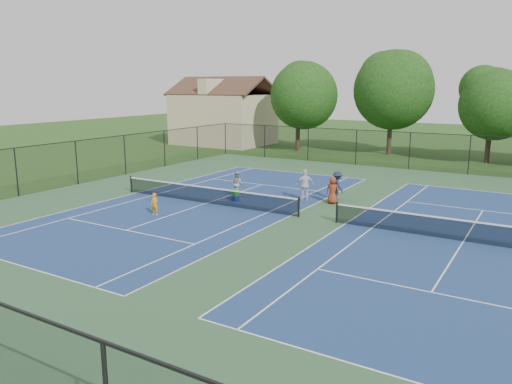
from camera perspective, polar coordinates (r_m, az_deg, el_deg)
The scene contains 16 objects.
ground at distance 25.65m, azimuth 7.00°, elevation -3.17°, with size 140.00×140.00×0.00m, color #234716.
court_pad at distance 25.65m, azimuth 7.00°, elevation -3.17°, with size 36.00×36.00×0.01m, color #315734.
tennis_court_left at distance 29.07m, azimuth -5.68°, elevation -1.11°, with size 12.00×23.83×1.07m.
tennis_court_right at distance 23.79m, azimuth 22.64°, elevation -5.03°, with size 12.00×23.83×1.07m.
perimeter_fence at distance 25.27m, azimuth 7.10°, elevation 0.33°, with size 36.08×36.08×3.02m.
tree_back_a at distance 52.00m, azimuth 4.88°, elevation 11.36°, with size 6.80×6.80×9.15m.
tree_back_b at distance 50.61m, azimuth 15.30°, elevation 11.59°, with size 7.60×7.60×10.03m.
tree_back_c at distance 47.92m, azimuth 25.42°, elevation 9.51°, with size 6.00×6.00×8.40m.
clapboard_house at distance 58.05m, azimuth -3.71°, elevation 8.55°, with size 10.80×8.10×7.65m.
child_player at distance 26.78m, azimuth -11.51°, elevation -1.37°, with size 0.43×0.28×1.19m, color orange.
instructor at distance 30.73m, azimuth -2.13°, elevation 0.97°, with size 0.76×0.59×1.56m, color gray.
bystander_a at distance 29.61m, azimuth 5.63°, elevation 0.79°, with size 1.09×0.46×1.87m, color silver.
bystander_b at distance 29.98m, azimuth 9.26°, elevation 0.70°, with size 1.12×0.64×1.73m, color #182336.
bystander_c at distance 29.06m, azimuth 8.75°, elevation 0.19°, with size 0.77×0.50×1.58m, color maroon.
ball_crate at distance 29.48m, azimuth -2.41°, elevation -0.75°, with size 0.39×0.29×0.32m, color navy.
ball_hopper at distance 29.40m, azimuth -2.42°, elevation -0.04°, with size 0.34×0.28×0.43m, color green.
Camera 1 is at (9.96, -22.65, 6.76)m, focal length 35.00 mm.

